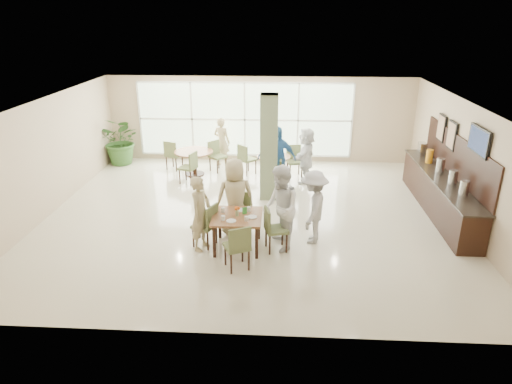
# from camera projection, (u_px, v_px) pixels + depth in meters

# --- Properties ---
(ground) EXTENTS (10.00, 10.00, 0.00)m
(ground) POSITION_uv_depth(u_px,v_px,m) (251.00, 215.00, 11.33)
(ground) COLOR beige
(ground) RESTS_ON ground
(room_shell) EXTENTS (10.00, 10.00, 10.00)m
(room_shell) POSITION_uv_depth(u_px,v_px,m) (250.00, 149.00, 10.71)
(room_shell) COLOR white
(room_shell) RESTS_ON ground
(window_bank) EXTENTS (7.00, 0.04, 7.00)m
(window_bank) POSITION_uv_depth(u_px,v_px,m) (245.00, 120.00, 14.98)
(window_bank) COLOR silver
(window_bank) RESTS_ON ground
(column) EXTENTS (0.45, 0.45, 2.80)m
(column) POSITION_uv_depth(u_px,v_px,m) (269.00, 148.00, 11.91)
(column) COLOR #5B6848
(column) RESTS_ON ground
(main_table) EXTENTS (1.03, 1.03, 0.75)m
(main_table) POSITION_uv_depth(u_px,v_px,m) (237.00, 219.00, 9.54)
(main_table) COLOR brown
(main_table) RESTS_ON ground
(round_table_left) EXTENTS (1.18, 1.18, 0.75)m
(round_table_left) POSITION_uv_depth(u_px,v_px,m) (194.00, 156.00, 13.97)
(round_table_left) COLOR brown
(round_table_left) RESTS_ON ground
(round_table_right) EXTENTS (1.00, 1.00, 0.75)m
(round_table_right) POSITION_uv_depth(u_px,v_px,m) (273.00, 162.00, 13.51)
(round_table_right) COLOR brown
(round_table_right) RESTS_ON ground
(chairs_main_table) EXTENTS (2.10, 2.10, 0.95)m
(chairs_main_table) POSITION_uv_depth(u_px,v_px,m) (239.00, 228.00, 9.59)
(chairs_main_table) COLOR #4F5A31
(chairs_main_table) RESTS_ON ground
(chairs_table_left) EXTENTS (2.02, 1.80, 0.95)m
(chairs_table_left) POSITION_uv_depth(u_px,v_px,m) (193.00, 159.00, 14.02)
(chairs_table_left) COLOR #4F5A31
(chairs_table_left) RESTS_ON ground
(chairs_table_right) EXTENTS (2.04, 1.97, 0.95)m
(chairs_table_right) POSITION_uv_depth(u_px,v_px,m) (272.00, 165.00, 13.51)
(chairs_table_right) COLOR #4F5A31
(chairs_table_right) RESTS_ON ground
(tabletop_clutter) EXTENTS (0.78, 0.76, 0.21)m
(tabletop_clutter) POSITION_uv_depth(u_px,v_px,m) (238.00, 213.00, 9.48)
(tabletop_clutter) COLOR white
(tabletop_clutter) RESTS_ON main_table
(buffet_counter) EXTENTS (0.64, 4.70, 1.95)m
(buffet_counter) POSITION_uv_depth(u_px,v_px,m) (440.00, 191.00, 11.35)
(buffet_counter) COLOR black
(buffet_counter) RESTS_ON ground
(wall_tv) EXTENTS (0.06, 1.00, 0.58)m
(wall_tv) POSITION_uv_depth(u_px,v_px,m) (479.00, 141.00, 9.72)
(wall_tv) COLOR black
(wall_tv) RESTS_ON ground
(framed_art_a) EXTENTS (0.05, 0.55, 0.70)m
(framed_art_a) POSITION_uv_depth(u_px,v_px,m) (452.00, 135.00, 11.31)
(framed_art_a) COLOR black
(framed_art_a) RESTS_ON ground
(framed_art_b) EXTENTS (0.05, 0.55, 0.70)m
(framed_art_b) POSITION_uv_depth(u_px,v_px,m) (441.00, 128.00, 12.06)
(framed_art_b) COLOR black
(framed_art_b) RESTS_ON ground
(potted_plant) EXTENTS (1.72, 1.72, 1.58)m
(potted_plant) POSITION_uv_depth(u_px,v_px,m) (122.00, 141.00, 14.88)
(potted_plant) COLOR #305B24
(potted_plant) RESTS_ON ground
(teen_left) EXTENTS (0.56, 0.69, 1.62)m
(teen_left) POSITION_uv_depth(u_px,v_px,m) (201.00, 213.00, 9.47)
(teen_left) COLOR tan
(teen_left) RESTS_ON ground
(teen_far) EXTENTS (0.96, 0.69, 1.76)m
(teen_far) POSITION_uv_depth(u_px,v_px,m) (235.00, 197.00, 10.11)
(teen_far) COLOR tan
(teen_far) RESTS_ON ground
(teen_right) EXTENTS (0.88, 1.02, 1.83)m
(teen_right) POSITION_uv_depth(u_px,v_px,m) (280.00, 208.00, 9.44)
(teen_right) COLOR white
(teen_right) RESTS_ON ground
(teen_standing) EXTENTS (0.83, 1.16, 1.63)m
(teen_standing) POSITION_uv_depth(u_px,v_px,m) (313.00, 207.00, 9.76)
(teen_standing) COLOR #AEAEB0
(teen_standing) RESTS_ON ground
(adult_a) EXTENTS (1.08, 0.62, 1.82)m
(adult_a) POSITION_uv_depth(u_px,v_px,m) (277.00, 158.00, 12.66)
(adult_a) COLOR teal
(adult_a) RESTS_ON ground
(adult_b) EXTENTS (1.02, 1.63, 1.63)m
(adult_b) POSITION_uv_depth(u_px,v_px,m) (306.00, 155.00, 13.28)
(adult_b) COLOR white
(adult_b) RESTS_ON ground
(adult_standing) EXTENTS (0.69, 0.59, 1.60)m
(adult_standing) POSITION_uv_depth(u_px,v_px,m) (222.00, 142.00, 14.70)
(adult_standing) COLOR tan
(adult_standing) RESTS_ON ground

